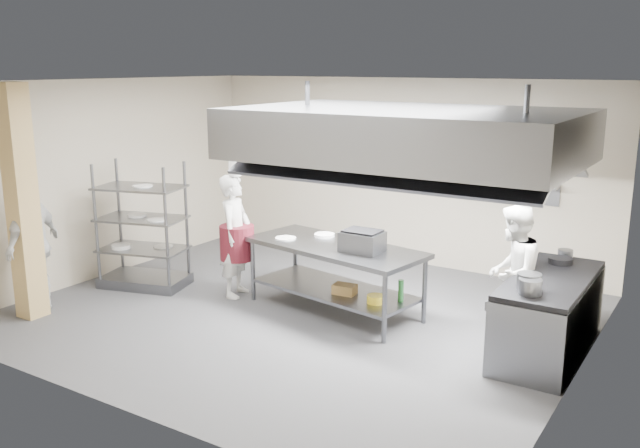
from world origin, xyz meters
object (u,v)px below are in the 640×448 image
Objects in this scene: island at (335,278)px; cooking_range at (548,318)px; griddle at (362,241)px; stockpot at (529,282)px; chef_plating at (33,244)px; chef_head at (236,236)px; pass_rack at (142,225)px; chef_line at (513,273)px.

cooking_range is at bearing 12.49° from island.
griddle is (-2.29, -0.21, 0.61)m from cooking_range.
chef_plating is at bearing -164.38° from stockpot.
pass_rack is at bearing 89.83° from chef_head.
chef_head reaches higher than stockpot.
island is at bearing 171.53° from griddle.
island is 2.74m from cooking_range.
pass_rack is 7.19× the size of stockpot.
chef_line is at bearing 17.11° from island.
island is 9.46× the size of stockpot.
pass_rack is 3.41m from griddle.
griddle is 1.96× the size of stockpot.
island is 1.32× the size of chef_plating.
pass_rack reaches higher than chef_head.
pass_rack is 1.57m from chef_plating.
cooking_range is at bearing 80.19° from stockpot.
chef_head reaches higher than island.
cooking_range is at bearing -101.55° from chef_head.
pass_rack is 5.73m from cooking_range.
chef_head reaches higher than cooking_range.
island is at bearing -98.99° from chef_head.
chef_plating is 3.64× the size of griddle.
chef_head reaches higher than chef_line.
chef_plating is at bearing -121.82° from pass_rack.
chef_head is at bearing -84.18° from chef_line.
stockpot is at bearing -109.31° from chef_head.
stockpot is (5.56, 0.16, 0.07)m from pass_rack.
chef_line is at bearing 91.10° from chef_plating.
stockpot is at bearing 83.52° from chef_plating.
cooking_range is 7.83× the size of stockpot.
cooking_range is 4.28m from chef_head.
chef_plating is at bearing 120.12° from chef_head.
island reaches higher than cooking_range.
cooking_range is at bearing 4.51° from griddle.
island is 4.82× the size of griddle.
pass_rack is at bearing -171.71° from griddle.
chef_line reaches higher than island.
griddle is at bearing 170.57° from stockpot.
chef_line is 6.44× the size of stockpot.
griddle is 2.22m from stockpot.
pass_rack is 1.48m from chef_head.
pass_rack reaches higher than chef_line.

